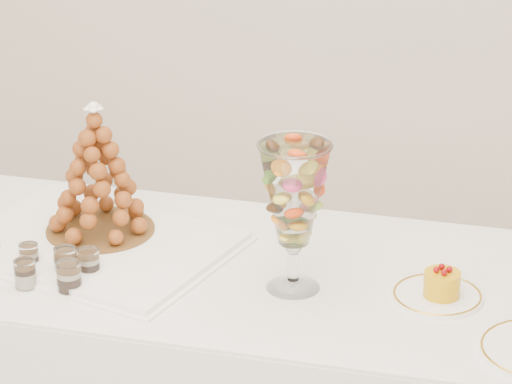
# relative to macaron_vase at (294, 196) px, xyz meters

# --- Properties ---
(lace_tray) EXTENTS (0.73, 0.62, 0.02)m
(lace_tray) POSITION_rel_macaron_vase_xyz_m (-0.52, 0.08, -0.22)
(lace_tray) COLOR white
(lace_tray) RESTS_ON buffet_table
(macaron_vase) EXTENTS (0.16, 0.16, 0.36)m
(macaron_vase) POSITION_rel_macaron_vase_xyz_m (0.00, 0.00, 0.00)
(macaron_vase) COLOR white
(macaron_vase) RESTS_ON buffet_table
(cake_plate) EXTENTS (0.21, 0.21, 0.01)m
(cake_plate) POSITION_rel_macaron_vase_xyz_m (0.33, 0.03, -0.23)
(cake_plate) COLOR white
(cake_plate) RESTS_ON buffet_table
(verrine_a) EXTENTS (0.05, 0.05, 0.06)m
(verrine_a) POSITION_rel_macaron_vase_xyz_m (-0.63, -0.06, -0.20)
(verrine_a) COLOR white
(verrine_a) RESTS_ON buffet_table
(verrine_b) EXTENTS (0.07, 0.07, 0.07)m
(verrine_b) POSITION_rel_macaron_vase_xyz_m (-0.53, -0.08, -0.19)
(verrine_b) COLOR white
(verrine_b) RESTS_ON buffet_table
(verrine_c) EXTENTS (0.07, 0.07, 0.07)m
(verrine_c) POSITION_rel_macaron_vase_xyz_m (-0.48, -0.07, -0.20)
(verrine_c) COLOR white
(verrine_c) RESTS_ON buffet_table
(verrine_d) EXTENTS (0.06, 0.06, 0.07)m
(verrine_d) POSITION_rel_macaron_vase_xyz_m (-0.60, -0.15, -0.20)
(verrine_d) COLOR white
(verrine_d) RESTS_ON buffet_table
(verrine_e) EXTENTS (0.07, 0.07, 0.08)m
(verrine_e) POSITION_rel_macaron_vase_xyz_m (-0.49, -0.15, -0.19)
(verrine_e) COLOR white
(verrine_e) RESTS_ON buffet_table
(croquembouche) EXTENTS (0.27, 0.27, 0.34)m
(croquembouche) POSITION_rel_macaron_vase_xyz_m (-0.53, 0.13, -0.04)
(croquembouche) COLOR brown
(croquembouche) RESTS_ON lace_tray
(mousse_cake) EXTENTS (0.08, 0.08, 0.07)m
(mousse_cake) POSITION_rel_macaron_vase_xyz_m (0.34, 0.03, -0.19)
(mousse_cake) COLOR #D49909
(mousse_cake) RESTS_ON cake_plate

